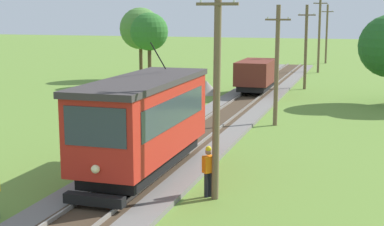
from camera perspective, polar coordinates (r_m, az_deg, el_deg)
red_tram at (r=21.18m, az=-4.88°, el=-0.87°), size 2.60×8.54×4.79m
freight_car at (r=42.88m, az=6.51°, el=3.87°), size 2.40×5.20×2.31m
utility_pole_near_tram at (r=18.60m, az=2.51°, el=2.59°), size 1.40×0.49×7.38m
utility_pole_mid at (r=31.41m, az=8.57°, el=4.91°), size 1.40×0.46×6.62m
utility_pole_far at (r=46.61m, az=11.44°, el=6.63°), size 1.40×0.47×6.80m
utility_pole_distant at (r=59.63m, az=12.75°, el=7.92°), size 1.40×0.65×8.05m
utility_pole_horizon at (r=70.85m, az=13.46°, el=7.83°), size 1.40×0.42×7.10m
gravel_pile at (r=43.26m, az=1.45°, el=2.61°), size 2.04×2.04×1.04m
second_worker at (r=19.25m, az=1.67°, el=-5.67°), size 0.43×0.44×1.78m
tree_left_far at (r=53.12m, az=-5.24°, el=8.50°), size 3.85×3.85×6.64m
tree_horizon at (r=48.84m, az=-4.35°, el=8.18°), size 3.25×3.25×6.19m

